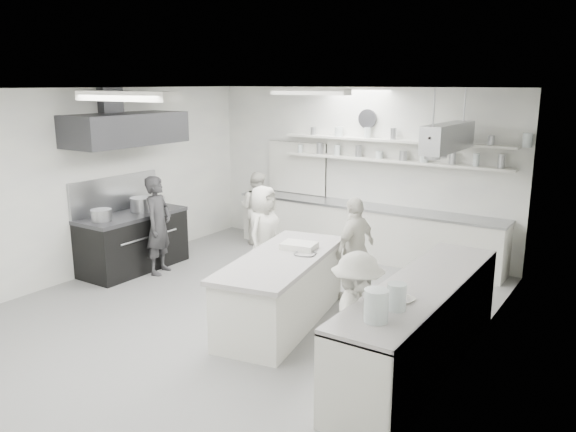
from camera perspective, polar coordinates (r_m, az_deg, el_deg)
The scene contains 26 objects.
floor at distance 7.99m, azimuth -4.75°, elevation -9.41°, with size 6.00×7.00×0.02m, color gray.
ceiling at distance 7.37m, azimuth -5.21°, elevation 12.79°, with size 6.00×7.00×0.02m, color silver.
wall_back at distance 10.46m, azimuth 7.02°, elevation 4.58°, with size 6.00×0.04×3.00m, color silver.
wall_left at distance 9.66m, azimuth -19.10°, elevation 3.22°, with size 0.04×7.00×3.00m, color silver.
wall_right at distance 6.19m, azimuth 17.42°, elevation -2.02°, with size 0.04×7.00×3.00m, color silver.
stove at distance 9.83m, azimuth -15.37°, elevation -2.64°, with size 0.80×1.80×0.90m, color black.
exhaust_hood at distance 9.50m, azimuth -16.08°, elevation 8.45°, with size 0.85×2.00×0.50m, color #353539.
back_counter at distance 10.28m, azimuth 7.60°, elevation -1.52°, with size 5.00×0.60×0.92m, color silver.
shelf_lower at distance 10.02m, azimuth 10.32°, elevation 5.52°, with size 4.20×0.26×0.04m, color silver.
shelf_upper at distance 9.98m, azimuth 10.40°, elevation 7.51°, with size 4.20×0.26×0.04m, color silver.
pass_through_window at distance 11.09m, azimuth 0.92°, elevation 4.90°, with size 1.30×0.04×1.00m, color black.
wall_clock at distance 10.24m, azimuth 8.08°, elevation 9.70°, with size 0.32×0.32×0.05m, color silver.
right_counter at distance 6.45m, azimuth 13.23°, elevation -10.85°, with size 0.74×3.30×0.94m, color silver.
pot_rack at distance 8.61m, azimuth 15.91°, elevation 7.67°, with size 0.30×1.60×0.40m, color #9D9EA4.
light_fixture_front at distance 6.07m, azimuth -16.05°, elevation 11.57°, with size 1.30×0.25×0.10m, color silver.
light_fixture_rear at distance 8.86m, azimuth 2.24°, elevation 12.45°, with size 1.30×0.25×0.10m, color silver.
prep_island at distance 7.39m, azimuth -0.60°, elevation -7.62°, with size 0.87×2.33×0.86m, color silver.
stove_pot at distance 9.84m, azimuth -14.56°, elevation 1.03°, with size 0.38×0.38×0.28m, color #9D9EA4.
cook_stove at distance 9.43m, azimuth -12.96°, elevation -0.91°, with size 0.59×0.39×1.62m, color #2D2C2F.
cook_back at distance 10.92m, azimuth -3.18°, elevation 0.80°, with size 0.69×0.54×1.42m, color silver.
cook_island_left at distance 8.92m, azimuth -2.52°, elevation -1.72°, with size 0.74×0.48×1.52m, color silver.
cook_island_right at distance 8.15m, azimuth 6.79°, elevation -3.28°, with size 0.89×0.37×1.51m, color silver.
cook_right at distance 5.85m, azimuth 6.94°, elevation -10.48°, with size 0.93×0.54×1.44m, color silver.
bowl_island_a at distance 7.33m, azimuth 1.75°, elevation -3.98°, with size 0.28×0.28×0.07m, color #9D9EA4.
bowl_island_b at distance 7.82m, azimuth 0.70°, elevation -2.87°, with size 0.20×0.20×0.06m, color silver.
bowl_right at distance 5.74m, azimuth 11.30°, elevation -8.41°, with size 0.26×0.26×0.06m, color silver.
Camera 1 is at (4.59, -5.77, 3.07)m, focal length 35.18 mm.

